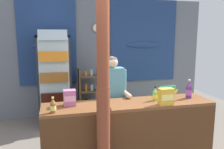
# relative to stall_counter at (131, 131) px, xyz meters

# --- Properties ---
(ground_plane) EXTENTS (7.41, 7.41, 0.00)m
(ground_plane) POSITION_rel_stall_counter_xyz_m (0.13, 0.88, -0.59)
(ground_plane) COLOR slate
(back_wall_curtained) EXTENTS (5.12, 0.22, 2.78)m
(back_wall_curtained) POSITION_rel_stall_counter_xyz_m (0.13, 2.64, 0.85)
(back_wall_curtained) COLOR slate
(back_wall_curtained) RESTS_ON ground
(stall_counter) EXTENTS (2.45, 0.57, 0.98)m
(stall_counter) POSITION_rel_stall_counter_xyz_m (0.00, 0.00, 0.00)
(stall_counter) COLOR brown
(stall_counter) RESTS_ON ground
(timber_post) EXTENTS (0.19, 0.16, 2.67)m
(timber_post) POSITION_rel_stall_counter_xyz_m (-0.47, -0.32, 0.69)
(timber_post) COLOR brown
(timber_post) RESTS_ON ground
(drink_fridge) EXTENTS (0.67, 0.76, 2.04)m
(drink_fridge) POSITION_rel_stall_counter_xyz_m (-1.03, 2.08, 0.52)
(drink_fridge) COLOR #232328
(drink_fridge) RESTS_ON ground
(bottle_shelf_rack) EXTENTS (0.48, 0.28, 1.18)m
(bottle_shelf_rack) POSITION_rel_stall_counter_xyz_m (-0.27, 2.27, 0.03)
(bottle_shelf_rack) COLOR brown
(bottle_shelf_rack) RESTS_ON ground
(plastic_lawn_chair) EXTENTS (0.52, 0.52, 0.86)m
(plastic_lawn_chair) POSITION_rel_stall_counter_xyz_m (1.28, 1.59, -0.10)
(plastic_lawn_chair) COLOR #4CC675
(plastic_lawn_chair) RESTS_ON ground
(shopkeeper) EXTENTS (0.48, 0.42, 1.60)m
(shopkeeper) POSITION_rel_stall_counter_xyz_m (-0.14, 0.58, 0.42)
(shopkeeper) COLOR #28282D
(shopkeeper) RESTS_ON ground
(soda_bottle_grape_soda) EXTENTS (0.09, 0.09, 0.30)m
(soda_bottle_grape_soda) POSITION_rel_stall_counter_xyz_m (0.97, 0.13, 0.51)
(soda_bottle_grape_soda) COLOR #56286B
(soda_bottle_grape_soda) RESTS_ON stall_counter
(soda_bottle_iced_tea) EXTENTS (0.07, 0.07, 0.21)m
(soda_bottle_iced_tea) POSITION_rel_stall_counter_xyz_m (-1.05, -0.08, 0.47)
(soda_bottle_iced_tea) COLOR brown
(soda_bottle_iced_tea) RESTS_ON stall_counter
(soda_bottle_lime_soda) EXTENTS (0.07, 0.07, 0.21)m
(soda_bottle_lime_soda) POSITION_rel_stall_counter_xyz_m (0.41, 0.13, 0.48)
(soda_bottle_lime_soda) COLOR #75C64C
(soda_bottle_lime_soda) RESTS_ON stall_counter
(snack_box_wafer) EXTENTS (0.17, 0.14, 0.22)m
(snack_box_wafer) POSITION_rel_stall_counter_xyz_m (-0.83, 0.18, 0.50)
(snack_box_wafer) COLOR #B76699
(snack_box_wafer) RESTS_ON stall_counter
(snack_box_choco_powder) EXTENTS (0.20, 0.12, 0.23)m
(snack_box_choco_powder) POSITION_rel_stall_counter_xyz_m (0.47, -0.10, 0.50)
(snack_box_choco_powder) COLOR gold
(snack_box_choco_powder) RESTS_ON stall_counter
(banana_bunch) EXTENTS (0.28, 0.06, 0.16)m
(banana_bunch) POSITION_rel_stall_counter_xyz_m (0.72, 0.27, 0.45)
(banana_bunch) COLOR #DBCC42
(banana_bunch) RESTS_ON stall_counter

